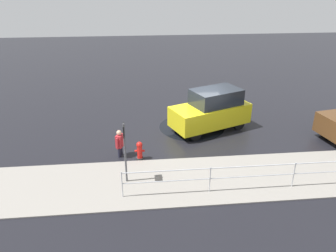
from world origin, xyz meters
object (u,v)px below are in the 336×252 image
(moving_hatchback, at_px, (212,110))
(sign_post, at_px, (125,145))
(fire_hydrant, at_px, (140,151))
(pedestrian, at_px, (120,142))

(moving_hatchback, distance_m, sign_post, 6.05)
(sign_post, bearing_deg, fire_hydrant, -107.48)
(fire_hydrant, xyz_separation_m, pedestrian, (0.83, -0.33, 0.28))
(pedestrian, xyz_separation_m, sign_post, (-0.30, 2.01, 0.90))
(fire_hydrant, relative_size, sign_post, 0.33)
(moving_hatchback, height_order, fire_hydrant, moving_hatchback)
(fire_hydrant, distance_m, sign_post, 2.12)
(fire_hydrant, xyz_separation_m, sign_post, (0.53, 1.68, 1.18))
(moving_hatchback, relative_size, fire_hydrant, 5.30)
(moving_hatchback, height_order, pedestrian, moving_hatchback)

